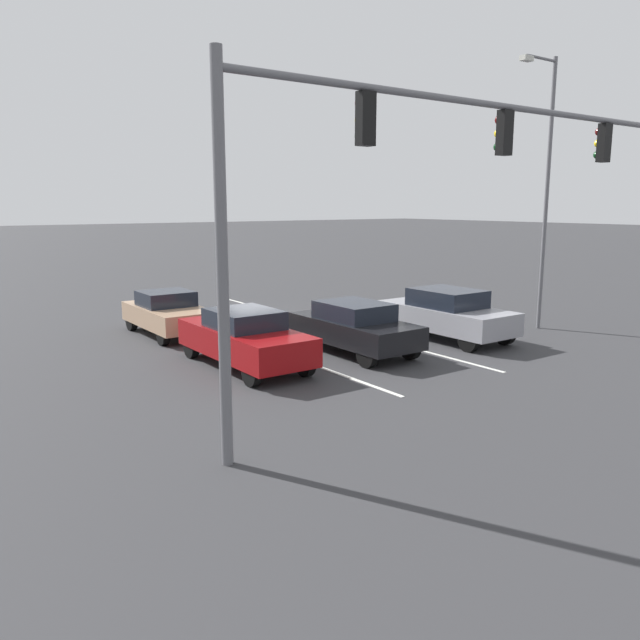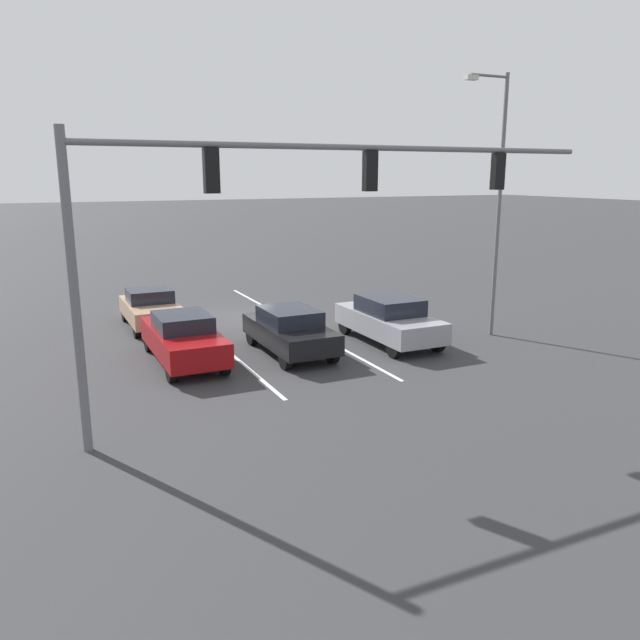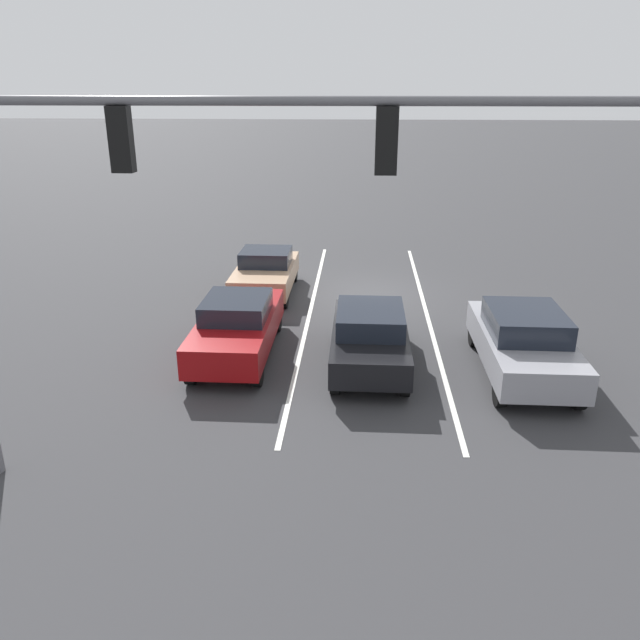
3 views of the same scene
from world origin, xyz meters
The scene contains 9 objects.
ground_plane centered at (0.00, 0.00, 0.00)m, with size 240.00×240.00×0.00m, color #333335.
lane_stripe_left_divider centered at (-1.81, 1.96, 0.01)m, with size 0.12×15.92×0.01m, color silver.
lane_stripe_center_divider centered at (1.81, 1.96, 0.01)m, with size 0.12×15.92×0.01m, color silver.
car_black_midlane_front centered at (0.01, 5.85, 0.80)m, with size 1.85×4.32×1.52m.
car_maroon_rightlane_front centered at (3.43, 5.38, 0.80)m, with size 1.83×4.70×1.57m.
car_gray_leftlane_front centered at (-3.69, 6.05, 0.84)m, with size 1.95×4.65×1.64m.
car_tan_rightlane_second centered at (3.47, 0.13, 0.74)m, with size 1.87×4.05×1.47m.
traffic_signal_gantry centered at (2.33, 10.91, 5.22)m, with size 13.42×0.37×6.75m.
street_lamp_left_shoulder centered at (-7.51, 6.76, 5.19)m, with size 1.81×0.24×9.16m.
Camera 2 is at (7.59, 24.33, 5.81)m, focal length 35.00 mm.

